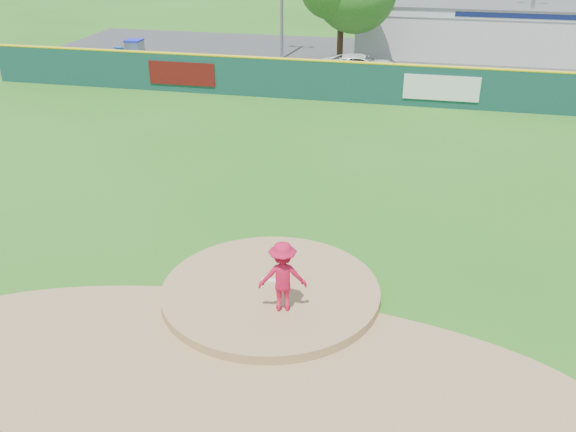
% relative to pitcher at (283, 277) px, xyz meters
% --- Properties ---
extents(ground, '(120.00, 120.00, 0.00)m').
position_rel_pitcher_xyz_m(ground, '(-0.51, 0.83, -1.13)').
color(ground, '#286B19').
rests_on(ground, ground).
extents(pitchers_mound, '(5.50, 5.50, 0.50)m').
position_rel_pitcher_xyz_m(pitchers_mound, '(-0.51, 0.83, -1.13)').
color(pitchers_mound, '#9E774C').
rests_on(pitchers_mound, ground).
extents(pitching_rubber, '(0.60, 0.15, 0.04)m').
position_rel_pitcher_xyz_m(pitching_rubber, '(-0.51, 1.13, -0.86)').
color(pitching_rubber, white).
rests_on(pitching_rubber, pitchers_mound).
extents(infield_dirt_arc, '(15.40, 15.40, 0.01)m').
position_rel_pitcher_xyz_m(infield_dirt_arc, '(-0.51, -2.17, -1.13)').
color(infield_dirt_arc, '#9E774C').
rests_on(infield_dirt_arc, ground).
extents(parking_lot, '(44.00, 16.00, 0.02)m').
position_rel_pitcher_xyz_m(parking_lot, '(-0.51, 27.83, -1.12)').
color(parking_lot, '#38383A').
rests_on(parking_lot, ground).
extents(pitcher, '(1.27, 0.93, 1.76)m').
position_rel_pitcher_xyz_m(pitcher, '(0.00, 0.00, 0.00)').
color(pitcher, red).
rests_on(pitcher, pitchers_mound).
extents(van, '(5.02, 2.71, 1.34)m').
position_rel_pitcher_xyz_m(van, '(-0.95, 23.67, -0.44)').
color(van, white).
rests_on(van, parking_lot).
extents(pool_building_grp, '(15.20, 8.20, 3.31)m').
position_rel_pitcher_xyz_m(pool_building_grp, '(5.49, 32.83, 0.53)').
color(pool_building_grp, silver).
rests_on(pool_building_grp, ground).
extents(fence_banners, '(16.83, 0.04, 1.20)m').
position_rel_pitcher_xyz_m(fence_banners, '(-3.14, 18.75, -0.13)').
color(fence_banners, '#590E0C').
rests_on(fence_banners, ground).
extents(playground_slide, '(0.96, 2.71, 1.50)m').
position_rel_pitcher_xyz_m(playground_slide, '(-15.05, 24.41, -0.37)').
color(playground_slide, '#1923DA').
rests_on(playground_slide, ground).
extents(outfield_fence, '(40.00, 0.14, 2.07)m').
position_rel_pitcher_xyz_m(outfield_fence, '(-0.51, 18.83, -0.04)').
color(outfield_fence, '#123C37').
rests_on(outfield_fence, ground).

